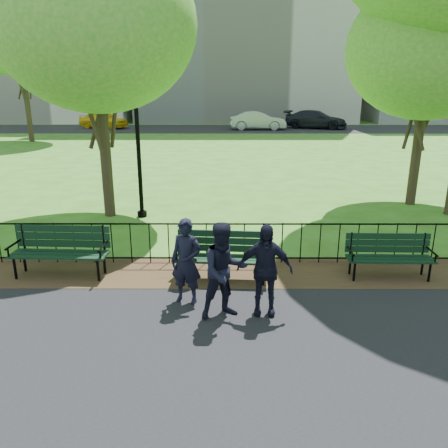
{
  "coord_description": "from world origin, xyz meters",
  "views": [
    {
      "loc": [
        -0.2,
        -6.69,
        3.57
      ],
      "look_at": [
        -0.23,
        1.5,
        1.03
      ],
      "focal_mm": 35.0,
      "sensor_mm": 36.0,
      "label": 1
    }
  ],
  "objects_px": {
    "tree_near_e": "(430,49)",
    "person_left": "(186,261)",
    "person_right": "(265,270)",
    "taxi": "(104,120)",
    "park_bench_right_a": "(389,251)",
    "tree_near_w": "(95,25)",
    "person_mid": "(224,271)",
    "lamppost": "(139,151)",
    "park_bench_left_a": "(61,246)",
    "park_bench_main": "(207,249)",
    "sedan_dark": "(316,119)",
    "sedan_silver": "(258,120)",
    "tree_far_w": "(17,24)"
  },
  "relations": [
    {
      "from": "tree_near_e",
      "to": "person_left",
      "type": "distance_m",
      "value": 10.35
    },
    {
      "from": "person_right",
      "to": "taxi",
      "type": "xyz_separation_m",
      "value": [
        -12.14,
        35.66,
        0.03
      ]
    },
    {
      "from": "park_bench_right_a",
      "to": "tree_near_w",
      "type": "bearing_deg",
      "value": 147.55
    },
    {
      "from": "tree_near_w",
      "to": "tree_near_e",
      "type": "distance_m",
      "value": 9.53
    },
    {
      "from": "person_mid",
      "to": "lamppost",
      "type": "bearing_deg",
      "value": 92.78
    },
    {
      "from": "person_left",
      "to": "person_right",
      "type": "bearing_deg",
      "value": -1.55
    },
    {
      "from": "park_bench_left_a",
      "to": "park_bench_right_a",
      "type": "bearing_deg",
      "value": 2.1
    },
    {
      "from": "park_bench_main",
      "to": "park_bench_left_a",
      "type": "xyz_separation_m",
      "value": [
        -2.91,
        0.25,
        -0.03
      ]
    },
    {
      "from": "park_bench_right_a",
      "to": "sedan_dark",
      "type": "bearing_deg",
      "value": 82.28
    },
    {
      "from": "person_mid",
      "to": "park_bench_left_a",
      "type": "bearing_deg",
      "value": 132.92
    },
    {
      "from": "person_mid",
      "to": "sedan_dark",
      "type": "xyz_separation_m",
      "value": [
        8.49,
        35.57,
        0.04
      ]
    },
    {
      "from": "park_bench_left_a",
      "to": "person_left",
      "type": "height_order",
      "value": "person_left"
    },
    {
      "from": "person_right",
      "to": "sedan_silver",
      "type": "distance_m",
      "value": 34.14
    },
    {
      "from": "sedan_silver",
      "to": "taxi",
      "type": "bearing_deg",
      "value": 84.15
    },
    {
      "from": "person_mid",
      "to": "sedan_dark",
      "type": "height_order",
      "value": "sedan_dark"
    },
    {
      "from": "park_bench_left_a",
      "to": "lamppost",
      "type": "relative_size",
      "value": 0.54
    },
    {
      "from": "person_left",
      "to": "person_mid",
      "type": "bearing_deg",
      "value": -22.34
    },
    {
      "from": "tree_far_w",
      "to": "person_left",
      "type": "height_order",
      "value": "tree_far_w"
    },
    {
      "from": "person_left",
      "to": "park_bench_right_a",
      "type": "bearing_deg",
      "value": 31.17
    },
    {
      "from": "taxi",
      "to": "tree_near_e",
      "type": "bearing_deg",
      "value": -126.7
    },
    {
      "from": "tree_far_w",
      "to": "park_bench_right_a",
      "type": "bearing_deg",
      "value": -54.01
    },
    {
      "from": "person_right",
      "to": "sedan_silver",
      "type": "xyz_separation_m",
      "value": [
        2.31,
        34.06,
        0.06
      ]
    },
    {
      "from": "tree_near_e",
      "to": "taxi",
      "type": "height_order",
      "value": "tree_near_e"
    },
    {
      "from": "park_bench_main",
      "to": "person_left",
      "type": "relative_size",
      "value": 1.23
    },
    {
      "from": "tree_near_w",
      "to": "tree_near_e",
      "type": "xyz_separation_m",
      "value": [
        9.41,
        1.39,
        -0.47
      ]
    },
    {
      "from": "taxi",
      "to": "lamppost",
      "type": "bearing_deg",
      "value": -141.48
    },
    {
      "from": "park_bench_left_a",
      "to": "tree_near_w",
      "type": "relative_size",
      "value": 0.26
    },
    {
      "from": "sedan_silver",
      "to": "sedan_dark",
      "type": "xyz_separation_m",
      "value": [
        5.52,
        1.4,
        0.0
      ]
    },
    {
      "from": "park_bench_right_a",
      "to": "tree_near_e",
      "type": "relative_size",
      "value": 0.25
    },
    {
      "from": "person_left",
      "to": "tree_near_w",
      "type": "bearing_deg",
      "value": 131.95
    },
    {
      "from": "person_right",
      "to": "park_bench_left_a",
      "type": "bearing_deg",
      "value": 161.65
    },
    {
      "from": "tree_near_w",
      "to": "sedan_dark",
      "type": "bearing_deg",
      "value": 68.13
    },
    {
      "from": "park_bench_main",
      "to": "lamppost",
      "type": "bearing_deg",
      "value": 119.68
    },
    {
      "from": "person_right",
      "to": "tree_near_e",
      "type": "bearing_deg",
      "value": 57.16
    },
    {
      "from": "park_bench_left_a",
      "to": "person_right",
      "type": "relative_size",
      "value": 1.25
    },
    {
      "from": "park_bench_left_a",
      "to": "tree_near_e",
      "type": "distance_m",
      "value": 11.61
    },
    {
      "from": "tree_near_e",
      "to": "person_mid",
      "type": "height_order",
      "value": "tree_near_e"
    },
    {
      "from": "park_bench_main",
      "to": "person_left",
      "type": "bearing_deg",
      "value": -104.48
    },
    {
      "from": "park_bench_left_a",
      "to": "person_left",
      "type": "relative_size",
      "value": 1.28
    },
    {
      "from": "park_bench_left_a",
      "to": "tree_far_w",
      "type": "relative_size",
      "value": 0.17
    },
    {
      "from": "park_bench_right_a",
      "to": "lamppost",
      "type": "distance_m",
      "value": 7.21
    },
    {
      "from": "sedan_dark",
      "to": "sedan_silver",
      "type": "bearing_deg",
      "value": 126.76
    },
    {
      "from": "person_mid",
      "to": "sedan_dark",
      "type": "distance_m",
      "value": 36.56
    },
    {
      "from": "tree_near_w",
      "to": "sedan_dark",
      "type": "distance_m",
      "value": 32.17
    },
    {
      "from": "lamppost",
      "to": "sedan_silver",
      "type": "xyz_separation_m",
      "value": [
        5.38,
        28.3,
        -1.08
      ]
    },
    {
      "from": "park_bench_main",
      "to": "park_bench_left_a",
      "type": "height_order",
      "value": "park_bench_left_a"
    },
    {
      "from": "sedan_silver",
      "to": "person_left",
      "type": "bearing_deg",
      "value": 174.33
    },
    {
      "from": "park_bench_main",
      "to": "person_left",
      "type": "height_order",
      "value": "person_left"
    },
    {
      "from": "park_bench_left_a",
      "to": "sedan_dark",
      "type": "distance_m",
      "value": 35.86
    },
    {
      "from": "tree_far_w",
      "to": "sedan_dark",
      "type": "distance_m",
      "value": 25.58
    }
  ]
}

